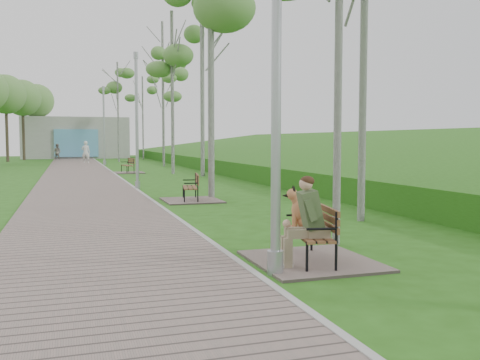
{
  "coord_description": "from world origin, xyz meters",
  "views": [
    {
      "loc": [
        -2.27,
        -4.56,
        1.75
      ],
      "look_at": [
        0.73,
        4.74,
        1.03
      ],
      "focal_mm": 40.0,
      "sensor_mm": 36.0,
      "label": 1
    }
  ],
  "objects": [
    {
      "name": "ground",
      "position": [
        0.0,
        0.0,
        0.0
      ],
      "size": [
        120.0,
        120.0,
        0.0
      ],
      "primitive_type": "plane",
      "color": "#255513",
      "rests_on": "ground"
    },
    {
      "name": "walkway",
      "position": [
        -1.75,
        21.5,
        0.02
      ],
      "size": [
        3.5,
        67.0,
        0.04
      ],
      "primitive_type": "cube",
      "color": "#74645E",
      "rests_on": "ground"
    },
    {
      "name": "kerb",
      "position": [
        0.0,
        21.5,
        0.03
      ],
      "size": [
        0.1,
        67.0,
        0.05
      ],
      "primitive_type": "cube",
      "color": "#999993",
      "rests_on": "ground"
    },
    {
      "name": "embankment",
      "position": [
        12.0,
        20.0,
        0.0
      ],
      "size": [
        14.0,
        70.0,
        1.6
      ],
      "primitive_type": "cube",
      "color": "#347A20",
      "rests_on": "ground"
    },
    {
      "name": "building_north",
      "position": [
        -1.5,
        50.97,
        1.99
      ],
      "size": [
        10.0,
        5.2,
        4.0
      ],
      "color": "#9E9E99",
      "rests_on": "ground"
    },
    {
      "name": "bench_main",
      "position": [
        0.94,
        2.28,
        0.41
      ],
      "size": [
        1.68,
        1.86,
        1.46
      ],
      "color": "#74645E",
      "rests_on": "ground"
    },
    {
      "name": "bench_second",
      "position": [
        1.07,
        10.49,
        0.18
      ],
      "size": [
        1.6,
        1.77,
        0.98
      ],
      "color": "#74645E",
      "rests_on": "ground"
    },
    {
      "name": "bench_third",
      "position": [
        0.77,
        24.62,
        0.18
      ],
      "size": [
        1.62,
        1.8,
        1.0
      ],
      "color": "#74645E",
      "rests_on": "ground"
    },
    {
      "name": "lamp_post_near",
      "position": [
        0.27,
        1.82,
        2.58
      ],
      "size": [
        0.21,
        0.21,
        5.52
      ],
      "color": "#9B9DA3",
      "rests_on": "ground"
    },
    {
      "name": "lamp_post_second",
      "position": [
        0.09,
        14.8,
        2.28
      ],
      "size": [
        0.19,
        0.19,
        4.87
      ],
      "color": "#9B9DA3",
      "rests_on": "ground"
    },
    {
      "name": "lamp_post_third",
      "position": [
        0.21,
        34.69,
        2.61
      ],
      "size": [
        0.22,
        0.22,
        5.58
      ],
      "color": "#9B9DA3",
      "rests_on": "ground"
    },
    {
      "name": "pedestrian_near",
      "position": [
        -0.99,
        37.62,
        0.86
      ],
      "size": [
        0.7,
        0.53,
        1.71
      ],
      "primitive_type": "imported",
      "rotation": [
        0.0,
        0.0,
        2.93
      ],
      "color": "silver",
      "rests_on": "ground"
    },
    {
      "name": "pedestrian_far",
      "position": [
        -3.2,
        45.63,
        0.72
      ],
      "size": [
        0.86,
        0.78,
        1.45
      ],
      "primitive_type": "imported",
      "rotation": [
        0.0,
        0.0,
        2.73
      ],
      "color": "gray",
      "rests_on": "ground"
    },
    {
      "name": "birch_mid_c",
      "position": [
        2.96,
        23.13,
        6.85
      ],
      "size": [
        2.41,
        2.41,
        8.73
      ],
      "color": "silver",
      "rests_on": "ground"
    },
    {
      "name": "birch_far_a",
      "position": [
        3.98,
        20.81,
        7.82
      ],
      "size": [
        2.59,
        2.59,
        9.96
      ],
      "color": "silver",
      "rests_on": "ground"
    },
    {
      "name": "birch_far_b",
      "position": [
        3.85,
        31.11,
        5.54
      ],
      "size": [
        2.33,
        2.33,
        7.06
      ],
      "color": "silver",
      "rests_on": "ground"
    },
    {
      "name": "birch_far_c",
      "position": [
        4.95,
        37.68,
        9.0
      ],
      "size": [
        2.82,
        2.82,
        11.47
      ],
      "color": "silver",
      "rests_on": "ground"
    },
    {
      "name": "birch_distant_a",
      "position": [
        1.7,
        40.3,
        6.62
      ],
      "size": [
        2.31,
        2.31,
        8.43
      ],
      "color": "silver",
      "rests_on": "ground"
    },
    {
      "name": "birch_distant_b",
      "position": [
        4.31,
        44.89,
        6.2
      ],
      "size": [
        2.35,
        2.35,
        7.89
      ],
      "color": "silver",
      "rests_on": "ground"
    }
  ]
}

